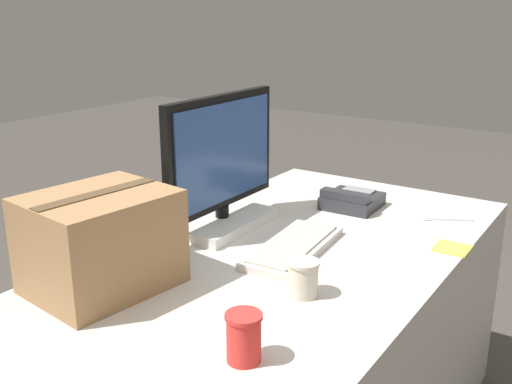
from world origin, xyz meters
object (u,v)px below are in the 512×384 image
Objects in this scene: desk_phone at (352,200)px; cardboard_box at (101,241)px; monitor at (222,173)px; sticky_note_pad at (452,248)px; paper_cup_left at (244,337)px; paper_cup_right at (303,278)px; spoon at (440,220)px; keyboard at (294,247)px.

desk_phone is 0.52× the size of cardboard_box.
cardboard_box is at bearing -178.98° from monitor.
sticky_note_pad is at bearing -116.10° from desk_phone.
monitor is 4.98× the size of paper_cup_left.
sticky_note_pad is (-0.19, -0.41, -0.03)m from desk_phone.
paper_cup_right reaches higher than spoon.
cardboard_box reaches higher than paper_cup_left.
paper_cup_left is 0.32m from paper_cup_right.
paper_cup_right is at bearing 52.38° from spoon.
paper_cup_left reaches higher than paper_cup_right.
monitor reaches higher than paper_cup_right.
monitor reaches higher than desk_phone.
spoon is at bearing -34.26° from keyboard.
desk_phone reaches higher than keyboard.
sticky_note_pad is (-0.23, -0.11, 0.00)m from spoon.
monitor is 5.28× the size of sticky_note_pad.
monitor is 0.34m from keyboard.
paper_cup_right is 0.55m from sticky_note_pad.
desk_phone is 0.45m from sticky_note_pad.
monitor reaches higher than sticky_note_pad.
monitor is at bearing 9.71° from spoon.
monitor is 0.55m from paper_cup_right.
paper_cup_left is at bearing -168.85° from desk_phone.
spoon is (0.73, -0.12, -0.04)m from paper_cup_right.
sticky_note_pad is (0.74, -0.67, -0.12)m from cardboard_box.
spoon is at bearing -8.98° from paper_cup_right.
keyboard is 2.64× the size of spoon.
paper_cup_right reaches higher than sticky_note_pad.
cardboard_box is (-0.47, 0.29, 0.11)m from keyboard.
monitor is 2.66× the size of desk_phone.
desk_phone is 2.14× the size of paper_cup_right.
cardboard_box reaches higher than sticky_note_pad.
paper_cup_right is at bearing -121.53° from monitor.
monitor is at bearing 58.47° from paper_cup_right.
keyboard is (-0.05, -0.30, -0.17)m from monitor.
keyboard is 4.00× the size of paper_cup_left.
cardboard_box is (-0.93, 0.26, 0.10)m from desk_phone.
paper_cup_right is (-0.69, -0.19, 0.02)m from desk_phone.
desk_phone reaches higher than sticky_note_pad.
cardboard_box is (-0.97, 0.56, 0.12)m from spoon.
paper_cup_right is 0.24× the size of cardboard_box.
cardboard_box is (-0.52, -0.01, -0.06)m from monitor.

